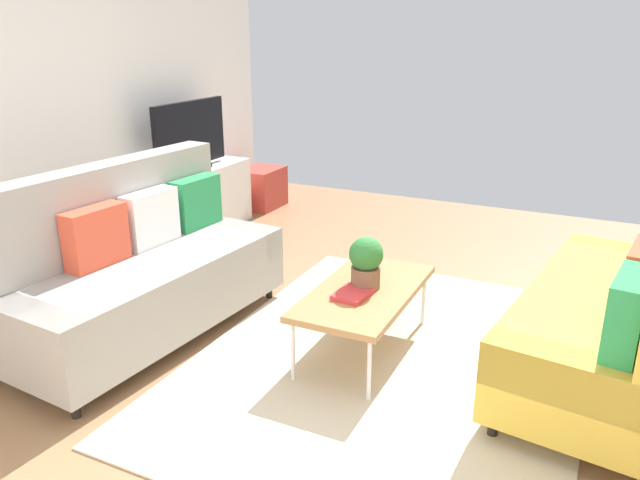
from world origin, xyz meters
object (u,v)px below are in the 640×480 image
Objects in this scene: potted_plant at (366,262)px; bottle_0 at (165,168)px; bottle_1 at (172,168)px; vase_0 at (144,171)px; tv_console at (193,202)px; table_book_0 at (353,294)px; coffee_table at (365,293)px; couch_beige at (138,267)px; couch_green at (625,312)px; tv at (190,137)px; storage_trunk at (261,188)px.

potted_plant is 2.51m from bottle_0.
bottle_0 is at bearing 180.00° from bottle_1.
potted_plant is 2.54m from vase_0.
tv_console is 4.35× the size of potted_plant.
bottle_0 is at bearing 63.50° from table_book_0.
table_book_0 is (-1.56, -2.33, 0.11)m from tv_console.
bottle_1 is at bearing 64.28° from coffee_table.
couch_beige reaches higher than vase_0.
coffee_table is (-0.27, 1.42, -0.05)m from couch_green.
bottle_0 is (-0.42, -0.04, 0.42)m from tv_console.
tv is at bearing 80.64° from couch_green.
potted_plant is 1.97× the size of bottle_1.
table_book_0 is 1.47× the size of bottle_1.
tv is 4.96× the size of bottle_0.
coffee_table is at bearing 109.86° from couch_beige.
vase_0 is (0.58, 3.82, 0.29)m from couch_green.
couch_green is 4.31m from storage_trunk.
tv is (1.43, 2.33, 0.56)m from coffee_table.
coffee_table is at bearing -113.61° from bottle_0.
tv_console is 6.95× the size of bottle_0.
bottle_0 is (-1.52, 0.06, 0.52)m from storage_trunk.
couch_green is at bearing -107.13° from tv.
vase_0 reaches higher than tv_console.
tv_console is at bearing -4.93° from vase_0.
tv is 0.39m from bottle_1.
potted_plant is at bearing -113.22° from bottle_0.
couch_green is 1.45m from coffee_table.
vase_0 reaches higher than storage_trunk.
potted_plant reaches higher than table_book_0.
tv_console is 2.69× the size of storage_trunk.
table_book_0 is at bearing -118.53° from bottle_1.
couch_green is 3.81m from bottle_0.
storage_trunk is at bearing -2.43° from bottle_1.
table_book_0 is (-0.13, 0.02, 0.04)m from coffee_table.
bottle_0 reaches higher than potted_plant.
tv is at bearing -90.00° from tv_console.
couch_green is 1.45m from potted_plant.
bottle_0 is at bearing 66.78° from potted_plant.
storage_trunk is (2.91, 0.83, -0.23)m from couch_beige.
storage_trunk is at bearing 41.85° from potted_plant.
coffee_table is at bearing -109.47° from vase_0.
couch_green is 1.43× the size of tv_console.
potted_plant is at bearing -115.35° from bottle_1.
table_book_0 is at bearing 113.37° from couch_green.
vase_0 is 0.28m from bottle_1.
couch_green is at bearing -102.70° from bottle_1.
bottle_1 is (-0.32, -0.04, 0.40)m from tv_console.
tv_console is 0.51m from bottle_1.
storage_trunk is (1.10, -0.08, -0.73)m from tv.
storage_trunk is at bearing -5.10° from vase_0.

